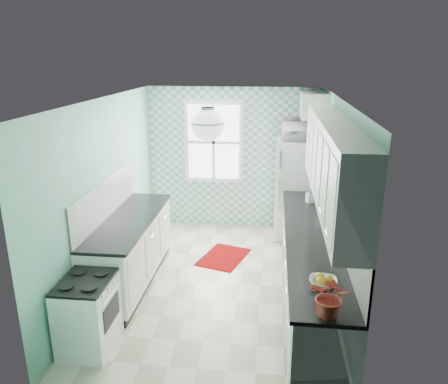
# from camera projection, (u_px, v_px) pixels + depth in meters

# --- Properties ---
(floor) EXTENTS (3.00, 4.40, 0.02)m
(floor) POSITION_uv_depth(u_px,v_px,m) (218.00, 284.00, 6.03)
(floor) COLOR beige
(floor) RESTS_ON ground
(ceiling) EXTENTS (3.00, 4.40, 0.02)m
(ceiling) POSITION_uv_depth(u_px,v_px,m) (218.00, 99.00, 5.26)
(ceiling) COLOR white
(ceiling) RESTS_ON wall_back
(wall_back) EXTENTS (3.00, 0.02, 2.50)m
(wall_back) POSITION_uv_depth(u_px,v_px,m) (234.00, 159.00, 7.74)
(wall_back) COLOR #6BB59D
(wall_back) RESTS_ON floor
(wall_front) EXTENTS (3.00, 0.02, 2.50)m
(wall_front) POSITION_uv_depth(u_px,v_px,m) (184.00, 282.00, 3.55)
(wall_front) COLOR #6BB59D
(wall_front) RESTS_ON floor
(wall_left) EXTENTS (0.02, 4.40, 2.50)m
(wall_left) POSITION_uv_depth(u_px,v_px,m) (106.00, 194.00, 5.81)
(wall_left) COLOR #6BB59D
(wall_left) RESTS_ON floor
(wall_right) EXTENTS (0.02, 4.40, 2.50)m
(wall_right) POSITION_uv_depth(u_px,v_px,m) (337.00, 202.00, 5.48)
(wall_right) COLOR #6BB59D
(wall_right) RESTS_ON floor
(accent_wall) EXTENTS (3.00, 0.01, 2.50)m
(accent_wall) POSITION_uv_depth(u_px,v_px,m) (234.00, 159.00, 7.72)
(accent_wall) COLOR #65B0A9
(accent_wall) RESTS_ON wall_back
(window) EXTENTS (1.04, 0.05, 1.44)m
(window) POSITION_uv_depth(u_px,v_px,m) (214.00, 142.00, 7.64)
(window) COLOR white
(window) RESTS_ON wall_back
(backsplash_right) EXTENTS (0.02, 3.60, 0.51)m
(backsplash_right) POSITION_uv_depth(u_px,v_px,m) (339.00, 217.00, 5.12)
(backsplash_right) COLOR white
(backsplash_right) RESTS_ON wall_right
(backsplash_left) EXTENTS (0.02, 2.15, 0.51)m
(backsplash_left) POSITION_uv_depth(u_px,v_px,m) (105.00, 199.00, 5.75)
(backsplash_left) COLOR white
(backsplash_left) RESTS_ON wall_left
(upper_cabinets_right) EXTENTS (0.33, 3.20, 0.90)m
(upper_cabinets_right) POSITION_uv_depth(u_px,v_px,m) (333.00, 163.00, 4.74)
(upper_cabinets_right) COLOR white
(upper_cabinets_right) RESTS_ON wall_right
(upper_cabinet_fridge) EXTENTS (0.40, 0.74, 0.40)m
(upper_cabinet_fridge) POSITION_uv_depth(u_px,v_px,m) (313.00, 105.00, 6.93)
(upper_cabinet_fridge) COLOR white
(upper_cabinet_fridge) RESTS_ON wall_right
(ceiling_light) EXTENTS (0.34, 0.34, 0.35)m
(ceiling_light) POSITION_uv_depth(u_px,v_px,m) (208.00, 124.00, 4.56)
(ceiling_light) COLOR silver
(ceiling_light) RESTS_ON ceiling
(base_cabinets_right) EXTENTS (0.60, 3.60, 0.90)m
(base_cabinets_right) POSITION_uv_depth(u_px,v_px,m) (311.00, 273.00, 5.38)
(base_cabinets_right) COLOR white
(base_cabinets_right) RESTS_ON floor
(countertop_right) EXTENTS (0.63, 3.60, 0.04)m
(countertop_right) POSITION_uv_depth(u_px,v_px,m) (312.00, 238.00, 5.24)
(countertop_right) COLOR black
(countertop_right) RESTS_ON base_cabinets_right
(base_cabinets_left) EXTENTS (0.60, 2.15, 0.90)m
(base_cabinets_left) POSITION_uv_depth(u_px,v_px,m) (130.00, 252.00, 5.95)
(base_cabinets_left) COLOR white
(base_cabinets_left) RESTS_ON floor
(countertop_left) EXTENTS (0.63, 2.15, 0.04)m
(countertop_left) POSITION_uv_depth(u_px,v_px,m) (129.00, 220.00, 5.80)
(countertop_left) COLOR black
(countertop_left) RESTS_ON base_cabinets_left
(fridge) EXTENTS (0.74, 0.73, 1.69)m
(fridge) POSITION_uv_depth(u_px,v_px,m) (297.00, 189.00, 7.36)
(fridge) COLOR white
(fridge) RESTS_ON floor
(stove) EXTENTS (0.52, 0.65, 0.78)m
(stove) POSITION_uv_depth(u_px,v_px,m) (88.00, 313.00, 4.61)
(stove) COLOR silver
(stove) RESTS_ON floor
(sink) EXTENTS (0.43, 0.36, 0.53)m
(sink) POSITION_uv_depth(u_px,v_px,m) (308.00, 212.00, 6.04)
(sink) COLOR silver
(sink) RESTS_ON countertop_right
(rug) EXTENTS (0.83, 1.00, 0.01)m
(rug) POSITION_uv_depth(u_px,v_px,m) (224.00, 257.00, 6.79)
(rug) COLOR maroon
(rug) RESTS_ON floor
(dish_towel) EXTENTS (0.10, 0.21, 0.33)m
(dish_towel) POSITION_uv_depth(u_px,v_px,m) (284.00, 251.00, 5.91)
(dish_towel) COLOR #51BBB0
(dish_towel) RESTS_ON base_cabinets_right
(fruit_bowl) EXTENTS (0.28, 0.28, 0.07)m
(fruit_bowl) POSITION_uv_depth(u_px,v_px,m) (323.00, 282.00, 4.11)
(fruit_bowl) COLOR silver
(fruit_bowl) RESTS_ON countertop_right
(potted_plant) EXTENTS (0.42, 0.40, 0.37)m
(potted_plant) POSITION_uv_depth(u_px,v_px,m) (331.00, 297.00, 3.58)
(potted_plant) COLOR #B9040F
(potted_plant) RESTS_ON countertop_right
(soap_bottle) EXTENTS (0.13, 0.13, 0.22)m
(soap_bottle) POSITION_uv_depth(u_px,v_px,m) (310.00, 195.00, 6.38)
(soap_bottle) COLOR #93A3AF
(soap_bottle) RESTS_ON countertop_right
(microwave) EXTENTS (0.59, 0.40, 0.32)m
(microwave) POSITION_uv_depth(u_px,v_px,m) (300.00, 130.00, 7.05)
(microwave) COLOR white
(microwave) RESTS_ON fridge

